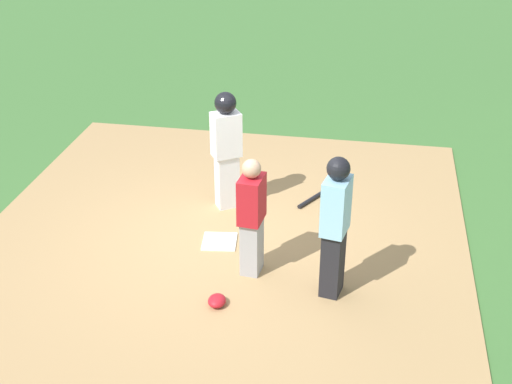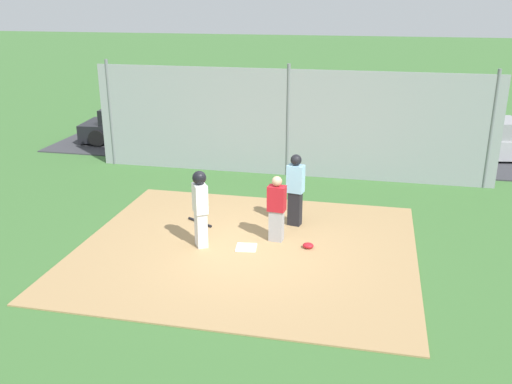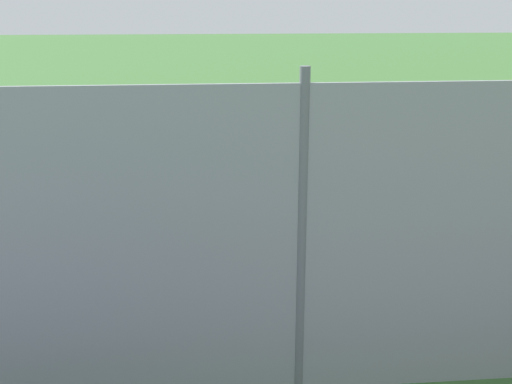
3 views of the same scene
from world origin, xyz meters
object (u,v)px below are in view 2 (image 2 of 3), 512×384
object	(u,v)px
baseball_bat	(200,222)
parked_car_blue	(387,132)
catcher	(277,208)
parked_car_dark	(139,127)
runner	(200,204)
umpire	(295,188)
parked_car_silver	(484,140)
catcher_mask	(308,246)
home_plate	(246,247)

from	to	relation	value
baseball_bat	parked_car_blue	bearing A→B (deg)	-88.12
catcher	parked_car_dark	bearing A→B (deg)	-133.63
runner	umpire	bearing A→B (deg)	9.36
parked_car_silver	parked_car_blue	xyz separation A→B (m)	(3.16, -0.54, 0.00)
catcher	umpire	world-z (taller)	umpire
catcher	umpire	bearing A→B (deg)	170.89
umpire	parked_car_silver	bearing A→B (deg)	154.66
baseball_bat	catcher_mask	bearing A→B (deg)	-167.09
home_plate	parked_car_dark	bearing A→B (deg)	-53.88
home_plate	parked_car_blue	size ratio (longest dim) A/B	0.10
catcher_mask	runner	bearing A→B (deg)	9.24
home_plate	baseball_bat	size ratio (longest dim) A/B	0.56
home_plate	catcher	xyz separation A→B (m)	(-0.56, -0.53, 0.76)
baseball_bat	parked_car_silver	size ratio (longest dim) A/B	0.18
home_plate	catcher_mask	world-z (taller)	catcher_mask
runner	parked_car_blue	distance (m)	10.19
baseball_bat	catcher_mask	size ratio (longest dim) A/B	3.27
home_plate	parked_car_silver	xyz separation A→B (m)	(-6.14, -8.74, 0.57)
home_plate	parked_car_silver	distance (m)	10.70
umpire	parked_car_silver	xyz separation A→B (m)	(-5.32, -7.22, -0.33)
baseball_bat	parked_car_dark	world-z (taller)	parked_car_dark
parked_car_silver	parked_car_dark	bearing A→B (deg)	173.98
catcher_mask	parked_car_dark	bearing A→B (deg)	-47.40
home_plate	catcher_mask	distance (m)	1.34
baseball_bat	home_plate	bearing A→B (deg)	171.76
runner	catcher_mask	world-z (taller)	runner
runner	baseball_bat	xyz separation A→B (m)	(0.42, -1.21, -0.96)
catcher	parked_car_silver	bearing A→B (deg)	151.69
catcher	catcher_mask	size ratio (longest dim) A/B	6.25
umpire	baseball_bat	distance (m)	2.43
parked_car_dark	catcher_mask	bearing A→B (deg)	-53.04
umpire	baseball_bat	xyz separation A→B (m)	(2.23, 0.41, -0.88)
catcher	baseball_bat	bearing A→B (deg)	-100.49
umpire	catcher_mask	xyz separation A→B (m)	(-0.48, 1.25, -0.85)
catcher	parked_car_silver	distance (m)	9.93
catcher_mask	catcher	bearing A→B (deg)	-19.41
home_plate	parked_car_dark	distance (m)	10.19
catcher_mask	parked_car_blue	world-z (taller)	parked_car_blue
parked_car_blue	parked_car_dark	distance (m)	9.05
runner	baseball_bat	distance (m)	1.60
home_plate	parked_car_blue	bearing A→B (deg)	-107.84
parked_car_silver	parked_car_blue	bearing A→B (deg)	161.87
catcher	parked_car_silver	world-z (taller)	catcher
runner	parked_car_silver	bearing A→B (deg)	18.52
umpire	parked_car_silver	world-z (taller)	umpire
runner	parked_car_blue	bearing A→B (deg)	34.45
runner	parked_car_dark	xyz separation A→B (m)	(5.02, -8.32, -0.40)
runner	catcher	bearing A→B (deg)	-10.19
catcher	runner	world-z (taller)	runner
catcher_mask	parked_car_silver	world-z (taller)	parked_car_silver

